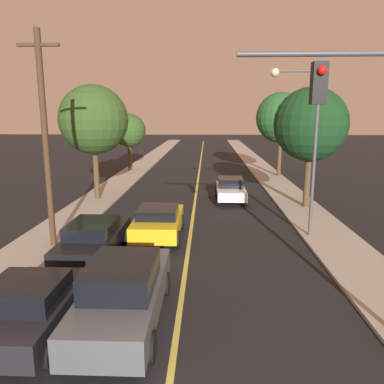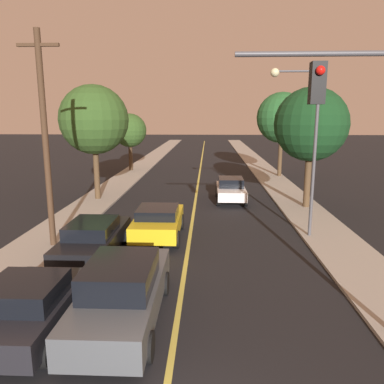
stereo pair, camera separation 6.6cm
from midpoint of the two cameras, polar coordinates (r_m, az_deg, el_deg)
The scene contains 15 objects.
road_surface at distance 41.06m, azimuth 1.41°, elevation 4.16°, with size 9.94×80.00×0.01m.
sidewalk_left at distance 41.63m, azimuth -7.21°, elevation 4.25°, with size 2.50×80.00×0.12m.
sidewalk_right at distance 41.41m, azimuth 10.07°, elevation 4.12°, with size 2.50×80.00×0.12m.
car_near_lane_front at distance 10.17m, azimuth -10.32°, elevation -14.69°, with size 2.01×5.10×1.76m.
car_near_lane_second at distance 16.63m, azimuth -5.05°, elevation -4.43°, with size 2.06×4.21×1.42m.
car_outer_lane_front at distance 10.38m, azimuth -23.45°, elevation -15.76°, with size 2.03×3.82×1.48m.
car_outer_lane_second at distance 14.92m, azimuth -14.64°, elevation -6.79°, with size 1.97×4.77×1.43m.
car_far_oncoming at distance 23.73m, azimuth 6.01°, elevation 0.44°, with size 1.85×4.14×1.47m.
traffic_signal_mast at distance 9.39m, azimuth 26.22°, elevation 5.97°, with size 4.11×0.42×6.78m.
streetlamp_right at distance 16.65m, azimuth 16.86°, elevation 8.98°, with size 2.07×0.36×7.15m.
utility_pole_left at distance 15.78m, azimuth -21.36°, elevation 7.66°, with size 1.60×0.24×8.40m.
tree_left_near at distance 24.18m, azimuth -14.65°, elevation 10.58°, with size 4.25×4.25×7.09m.
tree_left_far at distance 36.42m, azimuth -9.41°, elevation 9.21°, with size 3.16×3.16×5.39m.
tree_right_near at distance 22.25m, azimuth 17.76°, elevation 9.74°, with size 4.12×4.12×6.79m.
tree_right_far at distance 33.40m, azimuth 13.60°, elevation 10.92°, with size 4.31×4.31×7.17m.
Camera 2 is at (0.79, -4.70, 5.37)m, focal length 35.00 mm.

